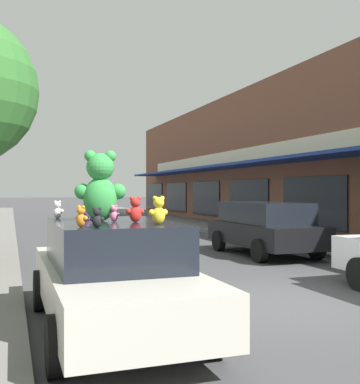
{
  "coord_description": "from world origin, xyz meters",
  "views": [
    {
      "loc": [
        -4.16,
        -6.91,
        1.85
      ],
      "look_at": [
        -0.75,
        2.77,
        1.82
      ],
      "focal_mm": 45.0,
      "sensor_mm": 36.0,
      "label": 1
    }
  ],
  "objects_px": {
    "teddy_bear_purple": "(87,210)",
    "teddy_bear_white": "(58,210)",
    "teddy_bear_black": "(97,218)",
    "plush_art_car": "(112,273)",
    "teddy_bear_red": "(135,210)",
    "teddy_bear_yellow": "(159,211)",
    "parked_car_far_center": "(264,226)",
    "teddy_bear_giant": "(100,187)",
    "teddy_bear_orange": "(81,217)",
    "teddy_bear_pink": "(114,213)"
  },
  "relations": [
    {
      "from": "plush_art_car",
      "to": "teddy_bear_red",
      "type": "xyz_separation_m",
      "value": [
        0.26,
        -0.24,
        0.85
      ]
    },
    {
      "from": "teddy_bear_purple",
      "to": "teddy_bear_black",
      "type": "bearing_deg",
      "value": 125.8
    },
    {
      "from": "teddy_bear_pink",
      "to": "teddy_bear_black",
      "type": "bearing_deg",
      "value": 105.37
    },
    {
      "from": "teddy_bear_yellow",
      "to": "parked_car_far_center",
      "type": "relative_size",
      "value": 0.08
    },
    {
      "from": "teddy_bear_giant",
      "to": "teddy_bear_orange",
      "type": "distance_m",
      "value": 1.17
    },
    {
      "from": "teddy_bear_red",
      "to": "teddy_bear_black",
      "type": "height_order",
      "value": "teddy_bear_red"
    },
    {
      "from": "teddy_bear_yellow",
      "to": "teddy_bear_white",
      "type": "xyz_separation_m",
      "value": [
        -1.04,
        1.68,
        -0.04
      ]
    },
    {
      "from": "plush_art_car",
      "to": "teddy_bear_orange",
      "type": "distance_m",
      "value": 1.31
    },
    {
      "from": "plush_art_car",
      "to": "teddy_bear_black",
      "type": "bearing_deg",
      "value": -110.02
    },
    {
      "from": "teddy_bear_purple",
      "to": "teddy_bear_red",
      "type": "height_order",
      "value": "teddy_bear_red"
    },
    {
      "from": "teddy_bear_giant",
      "to": "teddy_bear_pink",
      "type": "bearing_deg",
      "value": 142.67
    },
    {
      "from": "teddy_bear_purple",
      "to": "teddy_bear_black",
      "type": "xyz_separation_m",
      "value": [
        -0.15,
        -1.76,
        -0.02
      ]
    },
    {
      "from": "teddy_bear_white",
      "to": "parked_car_far_center",
      "type": "distance_m",
      "value": 8.02
    },
    {
      "from": "teddy_bear_orange",
      "to": "teddy_bear_purple",
      "type": "bearing_deg",
      "value": -46.22
    },
    {
      "from": "teddy_bear_giant",
      "to": "teddy_bear_yellow",
      "type": "bearing_deg",
      "value": 133.27
    },
    {
      "from": "parked_car_far_center",
      "to": "teddy_bear_black",
      "type": "bearing_deg",
      "value": -130.88
    },
    {
      "from": "plush_art_car",
      "to": "parked_car_far_center",
      "type": "xyz_separation_m",
      "value": [
        5.63,
        5.92,
        0.06
      ]
    },
    {
      "from": "teddy_bear_orange",
      "to": "teddy_bear_yellow",
      "type": "bearing_deg",
      "value": -116.12
    },
    {
      "from": "teddy_bear_giant",
      "to": "parked_car_far_center",
      "type": "height_order",
      "value": "teddy_bear_giant"
    },
    {
      "from": "teddy_bear_red",
      "to": "teddy_bear_black",
      "type": "xyz_separation_m",
      "value": [
        -0.63,
        -0.77,
        -0.05
      ]
    },
    {
      "from": "teddy_bear_giant",
      "to": "teddy_bear_orange",
      "type": "height_order",
      "value": "teddy_bear_giant"
    },
    {
      "from": "teddy_bear_white",
      "to": "teddy_bear_black",
      "type": "height_order",
      "value": "teddy_bear_white"
    },
    {
      "from": "teddy_bear_orange",
      "to": "teddy_bear_white",
      "type": "distance_m",
      "value": 1.84
    },
    {
      "from": "teddy_bear_pink",
      "to": "teddy_bear_giant",
      "type": "bearing_deg",
      "value": -11.67
    },
    {
      "from": "teddy_bear_pink",
      "to": "teddy_bear_yellow",
      "type": "bearing_deg",
      "value": 156.28
    },
    {
      "from": "teddy_bear_red",
      "to": "parked_car_far_center",
      "type": "bearing_deg",
      "value": -131.54
    },
    {
      "from": "plush_art_car",
      "to": "teddy_bear_pink",
      "type": "relative_size",
      "value": 20.52
    },
    {
      "from": "teddy_bear_yellow",
      "to": "teddy_bear_black",
      "type": "relative_size",
      "value": 1.53
    },
    {
      "from": "teddy_bear_yellow",
      "to": "parked_car_far_center",
      "type": "bearing_deg",
      "value": -136.53
    },
    {
      "from": "teddy_bear_giant",
      "to": "teddy_bear_red",
      "type": "bearing_deg",
      "value": 145.32
    },
    {
      "from": "teddy_bear_yellow",
      "to": "teddy_bear_red",
      "type": "xyz_separation_m",
      "value": [
        -0.17,
        0.49,
        -0.01
      ]
    },
    {
      "from": "teddy_bear_yellow",
      "to": "parked_car_far_center",
      "type": "distance_m",
      "value": 8.48
    },
    {
      "from": "teddy_bear_red",
      "to": "teddy_bear_black",
      "type": "distance_m",
      "value": 1.0
    },
    {
      "from": "teddy_bear_purple",
      "to": "parked_car_far_center",
      "type": "xyz_separation_m",
      "value": [
        5.85,
        5.17,
        -0.75
      ]
    },
    {
      "from": "teddy_bear_purple",
      "to": "teddy_bear_red",
      "type": "distance_m",
      "value": 1.1
    },
    {
      "from": "plush_art_car",
      "to": "teddy_bear_white",
      "type": "xyz_separation_m",
      "value": [
        -0.62,
        0.95,
        0.81
      ]
    },
    {
      "from": "plush_art_car",
      "to": "teddy_bear_yellow",
      "type": "height_order",
      "value": "teddy_bear_yellow"
    },
    {
      "from": "parked_car_far_center",
      "to": "teddy_bear_yellow",
      "type": "bearing_deg",
      "value": -128.05
    },
    {
      "from": "plush_art_car",
      "to": "teddy_bear_giant",
      "type": "relative_size",
      "value": 4.77
    },
    {
      "from": "teddy_bear_pink",
      "to": "teddy_bear_orange",
      "type": "height_order",
      "value": "teddy_bear_orange"
    },
    {
      "from": "teddy_bear_giant",
      "to": "parked_car_far_center",
      "type": "bearing_deg",
      "value": -123.64
    },
    {
      "from": "teddy_bear_red",
      "to": "parked_car_far_center",
      "type": "distance_m",
      "value": 8.21
    },
    {
      "from": "teddy_bear_giant",
      "to": "parked_car_far_center",
      "type": "distance_m",
      "value": 8.22
    },
    {
      "from": "teddy_bear_pink",
      "to": "teddy_bear_red",
      "type": "bearing_deg",
      "value": 172.85
    },
    {
      "from": "teddy_bear_purple",
      "to": "teddy_bear_black",
      "type": "relative_size",
      "value": 1.19
    },
    {
      "from": "teddy_bear_purple",
      "to": "teddy_bear_white",
      "type": "xyz_separation_m",
      "value": [
        -0.4,
        0.2,
        -0.0
      ]
    },
    {
      "from": "teddy_bear_purple",
      "to": "parked_car_far_center",
      "type": "distance_m",
      "value": 7.84
    },
    {
      "from": "teddy_bear_white",
      "to": "teddy_bear_black",
      "type": "xyz_separation_m",
      "value": [
        0.25,
        -1.96,
        -0.02
      ]
    },
    {
      "from": "plush_art_car",
      "to": "teddy_bear_orange",
      "type": "relative_size",
      "value": 18.44
    },
    {
      "from": "teddy_bear_white",
      "to": "teddy_bear_red",
      "type": "xyz_separation_m",
      "value": [
        0.88,
        -1.19,
        0.03
      ]
    }
  ]
}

